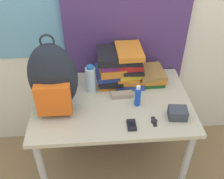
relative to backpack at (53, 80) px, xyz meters
The scene contains 14 objects.
wall_back 0.67m from the backpack, 53.28° to the left, with size 6.00×0.06×2.50m.
curtain_blue 0.72m from the backpack, 40.81° to the left, with size 0.94×0.04×2.50m.
desk 0.51m from the backpack, ahead, with size 1.11×0.74×0.77m.
backpack is the anchor object (origin of this frame).
book_stack_left 0.48m from the backpack, 34.47° to the left, with size 0.23×0.27×0.27m.
book_stack_center 0.59m from the backpack, 27.23° to the left, with size 0.23×0.28×0.29m.
book_stack_right 0.76m from the backpack, 20.81° to the left, with size 0.22×0.24×0.10m.
water_bottle 0.32m from the backpack, 36.69° to the left, with size 0.07×0.07×0.22m.
sports_bottle 0.42m from the backpack, 31.04° to the left, with size 0.07×0.07×0.25m.
sunscreen_bottle 0.57m from the backpack, ahead, with size 0.04×0.04×0.16m.
cell_phone 0.57m from the backpack, 23.87° to the right, with size 0.06×0.10×0.02m.
sunglasses_case 0.51m from the backpack, 10.27° to the left, with size 0.15×0.06×0.04m.
camera_pouch 0.83m from the backpack, 11.19° to the right, with size 0.13×0.11×0.07m.
wristwatch 0.70m from the backpack, 16.52° to the right, with size 0.04×0.09×0.01m.
Camera 1 is at (-0.11, -1.04, 1.97)m, focal length 42.00 mm.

